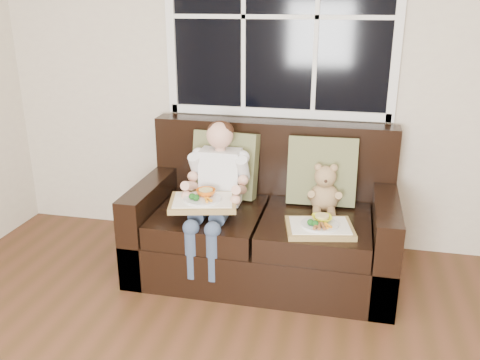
% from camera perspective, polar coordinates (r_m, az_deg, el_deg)
% --- Properties ---
extents(room_walls, '(4.52, 5.02, 2.71)m').
position_cam_1_polar(room_walls, '(1.16, -5.49, 11.38)').
color(room_walls, beige).
rests_on(room_walls, ground).
extents(window_back, '(1.62, 0.04, 1.37)m').
position_cam_1_polar(window_back, '(3.62, 4.52, 17.81)').
color(window_back, black).
rests_on(window_back, room_walls).
extents(loveseat, '(1.70, 0.92, 0.96)m').
position_cam_1_polar(loveseat, '(3.47, 2.82, -5.12)').
color(loveseat, black).
rests_on(loveseat, ground).
extents(pillow_left, '(0.47, 0.25, 0.47)m').
position_cam_1_polar(pillow_left, '(3.54, -1.67, 1.77)').
color(pillow_left, olive).
rests_on(pillow_left, loveseat).
extents(pillow_right, '(0.46, 0.22, 0.47)m').
position_cam_1_polar(pillow_right, '(3.44, 9.18, 1.02)').
color(pillow_right, olive).
rests_on(pillow_right, loveseat).
extents(child, '(0.39, 0.60, 0.88)m').
position_cam_1_polar(child, '(3.30, -2.62, -0.15)').
color(child, white).
rests_on(child, loveseat).
extents(teddy_bear, '(0.20, 0.25, 0.33)m').
position_cam_1_polar(teddy_bear, '(3.34, 9.47, -1.29)').
color(teddy_bear, '#A38456').
rests_on(teddy_bear, loveseat).
extents(tray_left, '(0.47, 0.40, 0.09)m').
position_cam_1_polar(tray_left, '(3.18, -4.17, -2.34)').
color(tray_left, tan).
rests_on(tray_left, child).
extents(tray_right, '(0.45, 0.37, 0.09)m').
position_cam_1_polar(tray_right, '(3.09, 8.93, -5.17)').
color(tray_right, tan).
rests_on(tray_right, loveseat).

